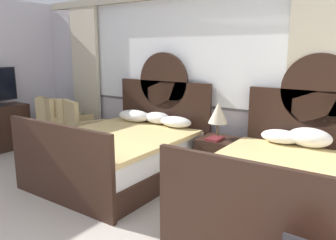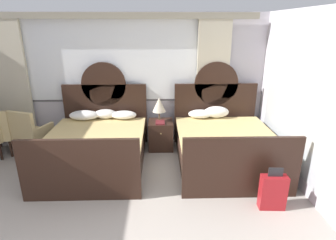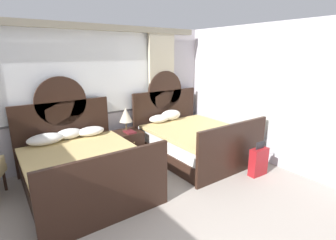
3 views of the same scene
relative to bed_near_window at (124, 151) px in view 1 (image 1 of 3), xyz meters
The scene contains 9 objects.
wall_back_window 1.58m from the bed_near_window, 80.21° to the left, with size 6.30×0.22×2.70m.
bed_near_window is the anchor object (origin of this frame).
bed_near_mirror 2.32m from the bed_near_window, ahead, with size 1.73×2.15×1.75m.
nightstand_between_beds 1.35m from the bed_near_window, 30.00° to the left, with size 0.50×0.52×0.59m.
table_lamp_on_nightstand 1.44m from the bed_near_window, 31.04° to the left, with size 0.27×0.27×0.50m.
book_on_nightstand 1.31m from the bed_near_window, 26.43° to the left, with size 0.18×0.26×0.03m.
armchair_by_window_left 1.48m from the bed_near_window, 162.34° to the left, with size 0.77×0.77×0.94m.
armchair_by_window_centre 2.14m from the bed_near_window, 168.01° to the left, with size 0.73×0.73×0.94m.
armchair_by_window_right 2.10m from the bed_near_window, 167.76° to the left, with size 0.73×0.73×0.94m.
Camera 1 is at (2.90, -0.54, 1.77)m, focal length 35.48 mm.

